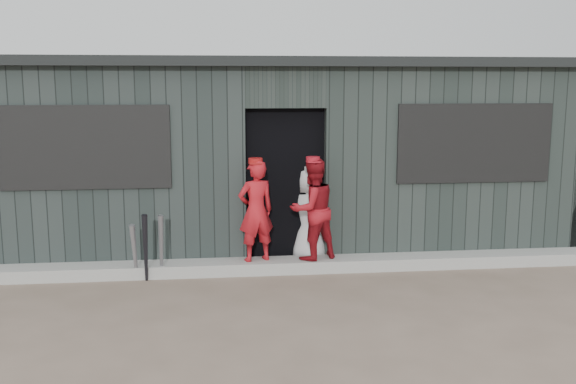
{
  "coord_description": "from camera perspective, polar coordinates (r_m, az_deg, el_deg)",
  "views": [
    {
      "loc": [
        -0.86,
        -5.8,
        2.29
      ],
      "look_at": [
        0.0,
        1.8,
        1.0
      ],
      "focal_mm": 40.0,
      "sensor_mm": 36.0,
      "label": 1
    }
  ],
  "objects": [
    {
      "name": "curb",
      "position": [
        7.99,
        -0.02,
        -6.53
      ],
      "size": [
        8.0,
        0.36,
        0.15
      ],
      "primitive_type": "cube",
      "color": "gray",
      "rests_on": "ground"
    },
    {
      "name": "bat_left",
      "position": [
        7.73,
        -13.48,
        -5.23
      ],
      "size": [
        0.09,
        0.23,
        0.7
      ],
      "primitive_type": "cone",
      "rotation": [
        0.23,
        0.0,
        -0.1
      ],
      "color": "gray",
      "rests_on": "ground"
    },
    {
      "name": "player_red_right",
      "position": [
        7.87,
        2.2,
        -1.54
      ],
      "size": [
        0.75,
        0.68,
        1.25
      ],
      "primitive_type": "imported",
      "rotation": [
        0.0,
        0.0,
        3.56
      ],
      "color": "maroon",
      "rests_on": "curb"
    },
    {
      "name": "player_grey_back",
      "position": [
        8.25,
        1.94,
        -2.12
      ],
      "size": [
        0.64,
        0.44,
        1.24
      ],
      "primitive_type": "imported",
      "rotation": [
        0.0,
        0.0,
        3.06
      ],
      "color": "silver",
      "rests_on": "ground"
    },
    {
      "name": "bat_right",
      "position": [
        7.64,
        -12.55,
        -4.9
      ],
      "size": [
        0.09,
        0.22,
        0.83
      ],
      "primitive_type": "cone",
      "rotation": [
        0.18,
        0.0,
        0.13
      ],
      "color": "black",
      "rests_on": "ground"
    },
    {
      "name": "ground",
      "position": [
        6.3,
        1.89,
        -11.76
      ],
      "size": [
        80.0,
        80.0,
        0.0
      ],
      "primitive_type": "plane",
      "color": "brown",
      "rests_on": "ground"
    },
    {
      "name": "bat_mid",
      "position": [
        7.74,
        -11.21,
        -4.8
      ],
      "size": [
        0.1,
        0.19,
        0.79
      ],
      "primitive_type": "cone",
      "rotation": [
        0.14,
        0.0,
        0.16
      ],
      "color": "slate",
      "rests_on": "ground"
    },
    {
      "name": "dugout",
      "position": [
        9.4,
        -1.18,
        3.45
      ],
      "size": [
        8.3,
        3.3,
        2.62
      ],
      "color": "black",
      "rests_on": "ground"
    },
    {
      "name": "player_red_left",
      "position": [
        7.8,
        -2.87,
        -1.68
      ],
      "size": [
        0.52,
        0.42,
        1.24
      ],
      "primitive_type": "imported",
      "rotation": [
        0.0,
        0.0,
        3.46
      ],
      "color": "#B5161E",
      "rests_on": "curb"
    }
  ]
}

